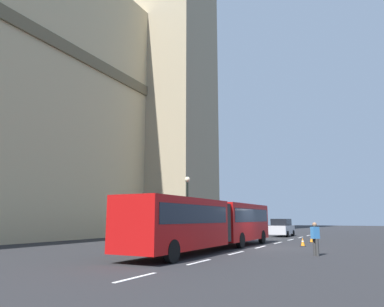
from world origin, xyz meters
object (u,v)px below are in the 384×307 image
object	(u,v)px
sedan_lead	(282,228)
traffic_cone_middle	(312,239)
pedestrian_near_cones	(315,238)
street_lamp	(187,204)
traffic_cone_east	(314,236)
articulated_bus	(212,221)
traffic_cone_west	(303,242)

from	to	relation	value
sedan_lead	traffic_cone_middle	distance (m)	9.39
sedan_lead	pedestrian_near_cones	world-z (taller)	sedan_lead
sedan_lead	street_lamp	bearing A→B (deg)	161.40
traffic_cone_east	articulated_bus	bearing A→B (deg)	167.19
street_lamp	traffic_cone_west	bearing A→B (deg)	-86.93
traffic_cone_east	sedan_lead	bearing A→B (deg)	53.76
traffic_cone_middle	pedestrian_near_cones	bearing A→B (deg)	-169.72
articulated_bus	traffic_cone_west	size ratio (longest dim) A/B	28.15
articulated_bus	traffic_cone_west	world-z (taller)	articulated_bus
sedan_lead	traffic_cone_east	xyz separation A→B (m)	(-2.66, -3.63, -0.63)
street_lamp	pedestrian_near_cones	size ratio (longest dim) A/B	3.12
traffic_cone_west	traffic_cone_middle	distance (m)	4.35
traffic_cone_west	sedan_lead	bearing A→B (deg)	19.34
sedan_lead	pedestrian_near_cones	bearing A→B (deg)	-161.67
traffic_cone_middle	street_lamp	size ratio (longest dim) A/B	0.11
traffic_cone_east	street_lamp	xyz separation A→B (m)	(-10.47, 8.05, 2.77)
street_lamp	pedestrian_near_cones	distance (m)	12.28
articulated_bus	traffic_cone_east	xyz separation A→B (m)	(15.60, -3.55, -1.46)
traffic_cone_middle	traffic_cone_east	distance (m)	5.68
articulated_bus	traffic_cone_east	size ratio (longest dim) A/B	28.15
articulated_bus	pedestrian_near_cones	world-z (taller)	articulated_bus
articulated_bus	traffic_cone_middle	size ratio (longest dim) A/B	28.15
traffic_cone_middle	traffic_cone_east	bearing A→B (deg)	7.05
sedan_lead	traffic_cone_west	xyz separation A→B (m)	(-12.66, -4.44, -0.63)
traffic_cone_west	pedestrian_near_cones	bearing A→B (deg)	-163.77
sedan_lead	traffic_cone_east	distance (m)	4.55
street_lamp	pedestrian_near_cones	bearing A→B (deg)	-118.14
traffic_cone_middle	street_lamp	world-z (taller)	street_lamp
traffic_cone_middle	pedestrian_near_cones	size ratio (longest dim) A/B	0.34
articulated_bus	sedan_lead	size ratio (longest dim) A/B	3.71
traffic_cone_middle	street_lamp	xyz separation A→B (m)	(-4.83, 8.75, 2.77)
pedestrian_near_cones	traffic_cone_middle	bearing A→B (deg)	10.28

